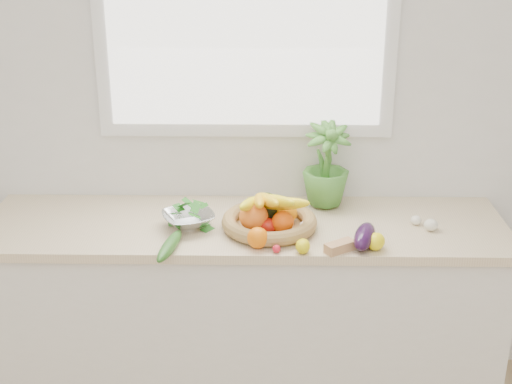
{
  "coord_description": "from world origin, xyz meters",
  "views": [
    {
      "loc": [
        0.09,
        -0.83,
        2.17
      ],
      "look_at": [
        0.05,
        1.93,
        1.05
      ],
      "focal_mm": 50.0,
      "sensor_mm": 36.0,
      "label": 1
    }
  ],
  "objects_px": {
    "eggplant": "(365,236)",
    "potted_herb": "(326,164)",
    "fruit_basket": "(269,217)",
    "colander_with_spinach": "(188,215)",
    "apple": "(268,226)",
    "cucumber": "(170,246)"
  },
  "relations": [
    {
      "from": "fruit_basket",
      "to": "colander_with_spinach",
      "type": "bearing_deg",
      "value": 178.62
    },
    {
      "from": "eggplant",
      "to": "fruit_basket",
      "type": "xyz_separation_m",
      "value": [
        -0.38,
        0.15,
        0.01
      ]
    },
    {
      "from": "eggplant",
      "to": "cucumber",
      "type": "distance_m",
      "value": 0.77
    },
    {
      "from": "apple",
      "to": "eggplant",
      "type": "distance_m",
      "value": 0.4
    },
    {
      "from": "eggplant",
      "to": "potted_herb",
      "type": "bearing_deg",
      "value": 107.28
    },
    {
      "from": "apple",
      "to": "eggplant",
      "type": "bearing_deg",
      "value": -14.59
    },
    {
      "from": "apple",
      "to": "fruit_basket",
      "type": "distance_m",
      "value": 0.06
    },
    {
      "from": "apple",
      "to": "cucumber",
      "type": "distance_m",
      "value": 0.42
    },
    {
      "from": "potted_herb",
      "to": "colander_with_spinach",
      "type": "xyz_separation_m",
      "value": [
        -0.59,
        -0.25,
        -0.14
      ]
    },
    {
      "from": "apple",
      "to": "cucumber",
      "type": "height_order",
      "value": "apple"
    },
    {
      "from": "potted_herb",
      "to": "fruit_basket",
      "type": "relative_size",
      "value": 0.73
    },
    {
      "from": "apple",
      "to": "colander_with_spinach",
      "type": "relative_size",
      "value": 0.26
    },
    {
      "from": "apple",
      "to": "potted_herb",
      "type": "xyz_separation_m",
      "value": [
        0.26,
        0.31,
        0.16
      ]
    },
    {
      "from": "fruit_basket",
      "to": "colander_with_spinach",
      "type": "height_order",
      "value": "fruit_basket"
    },
    {
      "from": "fruit_basket",
      "to": "colander_with_spinach",
      "type": "distance_m",
      "value": 0.34
    },
    {
      "from": "potted_herb",
      "to": "colander_with_spinach",
      "type": "relative_size",
      "value": 1.34
    },
    {
      "from": "apple",
      "to": "fruit_basket",
      "type": "height_order",
      "value": "fruit_basket"
    },
    {
      "from": "eggplant",
      "to": "cucumber",
      "type": "relative_size",
      "value": 0.76
    },
    {
      "from": "eggplant",
      "to": "cucumber",
      "type": "bearing_deg",
      "value": -175.33
    },
    {
      "from": "eggplant",
      "to": "potted_herb",
      "type": "relative_size",
      "value": 0.57
    },
    {
      "from": "potted_herb",
      "to": "eggplant",
      "type": "bearing_deg",
      "value": -72.72
    },
    {
      "from": "apple",
      "to": "eggplant",
      "type": "relative_size",
      "value": 0.35
    }
  ]
}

